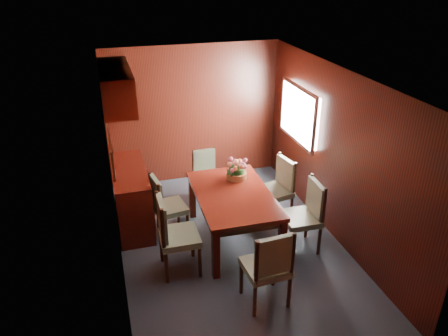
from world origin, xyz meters
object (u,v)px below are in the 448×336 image
object	(u,v)px
chair_head	(269,265)
flower_centerpiece	(237,168)
dining_table	(233,200)
chair_right_near	(307,212)
chair_left_near	(172,231)
sideboard	(132,197)

from	to	relation	value
chair_head	flower_centerpiece	bearing A→B (deg)	80.52
dining_table	chair_right_near	bearing A→B (deg)	-25.69
chair_right_near	chair_head	distance (m)	1.29
chair_head	dining_table	bearing A→B (deg)	86.15
flower_centerpiece	chair_right_near	bearing A→B (deg)	-50.35
chair_left_near	chair_right_near	xyz separation A→B (m)	(1.83, -0.01, -0.03)
chair_left_near	sideboard	bearing A→B (deg)	-162.45
sideboard	chair_left_near	bearing A→B (deg)	-73.05
sideboard	dining_table	size ratio (longest dim) A/B	0.86
chair_left_near	chair_head	size ratio (longest dim) A/B	1.03
sideboard	flower_centerpiece	size ratio (longest dim) A/B	4.36
sideboard	dining_table	xyz separation A→B (m)	(1.32, -0.84, 0.20)
dining_table	chair_left_near	xyz separation A→B (m)	(-0.93, -0.45, -0.06)
sideboard	chair_head	xyz separation A→B (m)	(1.32, -2.21, 0.12)
chair_left_near	flower_centerpiece	bearing A→B (deg)	128.41
sideboard	dining_table	distance (m)	1.58
sideboard	flower_centerpiece	distance (m)	1.63
dining_table	chair_right_near	xyz separation A→B (m)	(0.90, -0.45, -0.08)
chair_left_near	chair_head	bearing A→B (deg)	45.67
chair_right_near	chair_left_near	bearing A→B (deg)	92.08
dining_table	chair_head	world-z (taller)	chair_head
chair_head	flower_centerpiece	distance (m)	1.82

